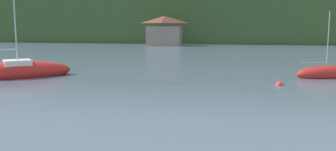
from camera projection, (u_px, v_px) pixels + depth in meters
wooded_hillside at (273, 18)px, 102.58m from camera, size 352.00×49.58×33.61m
shore_building_west at (164, 31)px, 73.80m from camera, size 7.18×4.32×5.96m
sailboat_far_3 at (326, 74)px, 29.16m from camera, size 5.11×2.84×5.65m
sailboat_mid_5 at (18, 72)px, 29.38m from camera, size 8.15×7.36×12.88m
mooring_buoy_near at (279, 85)px, 25.57m from camera, size 0.54×0.54×0.54m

